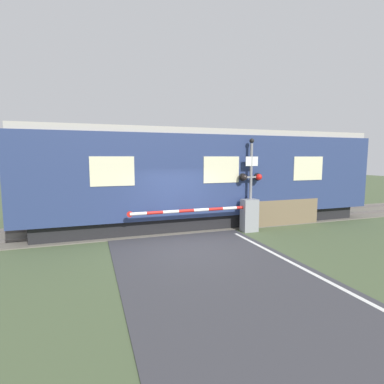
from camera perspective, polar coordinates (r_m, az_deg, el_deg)
name	(u,v)px	position (r m, az deg, el deg)	size (l,w,h in m)	color
ground_plane	(189,247)	(9.79, -0.57, -10.49)	(80.00, 80.00, 0.00)	#475638
track_bed	(165,225)	(12.72, -5.11, -6.37)	(36.00, 3.20, 0.13)	#666056
train	(206,177)	(12.98, 2.76, 2.91)	(14.74, 3.13, 3.98)	black
crossing_barrier	(242,215)	(11.72, 9.45, -4.27)	(4.99, 0.44, 1.26)	gray
signal_post	(251,179)	(11.87, 11.18, 2.49)	(0.95, 0.26, 3.60)	gray
roadside_fence	(284,213)	(13.23, 17.20, -3.81)	(3.35, 0.06, 1.10)	#726047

